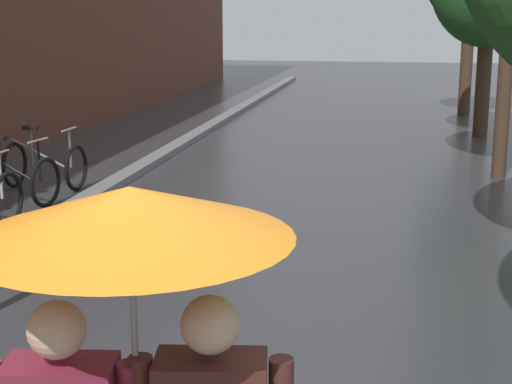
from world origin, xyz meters
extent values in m
cube|color=slate|center=(-3.20, 10.00, 0.06)|extent=(0.30, 36.00, 0.12)
cylinder|color=#473323|center=(2.70, 10.16, 1.59)|extent=(0.23, 0.23, 3.18)
cylinder|color=#473323|center=(2.79, 14.47, 1.11)|extent=(0.32, 0.32, 2.22)
cylinder|color=#473323|center=(2.71, 18.15, 1.30)|extent=(0.31, 0.31, 2.60)
torus|color=black|center=(-3.69, 5.98, 0.35)|extent=(0.08, 0.70, 0.70)
cylinder|color=silver|center=(-3.77, 5.98, 0.64)|extent=(0.04, 0.04, 0.58)
torus|color=black|center=(-3.65, 6.96, 0.35)|extent=(0.16, 0.70, 0.70)
cylinder|color=black|center=(-4.26, 7.05, 0.55)|extent=(0.88, 0.16, 0.43)
cylinder|color=black|center=(-4.36, 7.07, 0.62)|extent=(0.04, 0.04, 0.55)
cylinder|color=black|center=(-3.73, 6.98, 0.64)|extent=(0.04, 0.04, 0.58)
cylinder|color=#9E9EA3|center=(-3.73, 6.98, 0.93)|extent=(0.09, 0.46, 0.03)
torus|color=black|center=(-3.66, 8.01, 0.35)|extent=(0.09, 0.70, 0.70)
torus|color=black|center=(-4.68, 8.05, 0.35)|extent=(0.09, 0.70, 0.70)
cylinder|color=slate|center=(-4.27, 8.04, 0.55)|extent=(0.88, 0.08, 0.43)
cylinder|color=slate|center=(-4.37, 8.04, 0.62)|extent=(0.04, 0.04, 0.55)
cube|color=black|center=(-4.37, 8.04, 0.93)|extent=(0.22, 0.11, 0.06)
cylinder|color=slate|center=(-3.74, 8.01, 0.64)|extent=(0.04, 0.04, 0.58)
cylinder|color=#9E9EA3|center=(-3.74, 8.01, 0.93)|extent=(0.05, 0.46, 0.03)
sphere|color=beige|center=(-0.06, -0.34, 1.54)|extent=(0.21, 0.21, 0.21)
sphere|color=beige|center=(0.47, -0.25, 1.57)|extent=(0.21, 0.21, 0.21)
cylinder|color=#9E9EA3|center=(0.20, -0.27, 1.35)|extent=(0.02, 0.02, 1.10)
cone|color=orange|center=(0.20, -0.27, 1.97)|extent=(1.14, 1.14, 0.18)
camera|label=1|loc=(1.10, -2.71, 2.63)|focal=54.47mm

